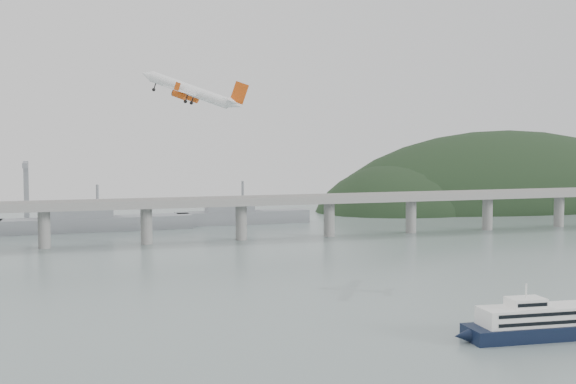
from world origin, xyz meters
name	(u,v)px	position (x,y,z in m)	size (l,w,h in m)	color
ground	(348,335)	(0.00, 0.00, 0.00)	(900.00, 900.00, 0.00)	slate
bridge	(202,208)	(-1.15, 200.00, 17.65)	(800.00, 22.00, 23.90)	gray
headland	(522,229)	(285.18, 331.75, -19.34)	(365.00, 155.00, 156.00)	black
ferry	(551,322)	(52.15, -19.11, 4.11)	(80.39, 17.53, 15.15)	black
airliner	(192,91)	(-26.91, 87.24, 71.62)	(37.36, 36.15, 17.17)	white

